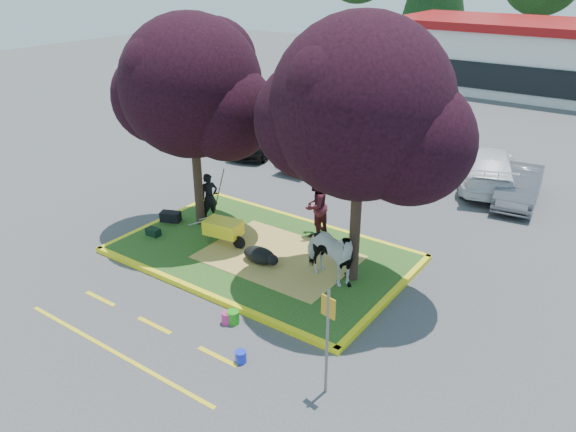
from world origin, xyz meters
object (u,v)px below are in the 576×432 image
Objects in this scene: car_silver at (314,150)px; calf at (260,255)px; sign_post at (327,331)px; bucket_blue at (241,357)px; bucket_green at (233,317)px; handler at (209,197)px; car_black at (261,135)px; bucket_pink at (227,318)px; cow at (328,254)px; wheelbarrow at (224,228)px.

calf is at bearing 111.06° from car_silver.
bucket_blue is at bearing -161.55° from sign_post.
calf reaches higher than bucket_green.
handler is at bearing 91.42° from car_silver.
calf is 0.24× the size of car_black.
calf is 10.58m from car_black.
car_black reaches higher than bucket_pink.
cow is at bearing -78.38° from handler.
handler is 0.40× the size of car_silver.
calf is at bearing -67.11° from car_black.
handler is 0.36× the size of car_black.
wheelbarrow is (-3.67, 0.05, -0.29)m from cow.
wheelbarrow is at bearing -73.63° from car_black.
bucket_green is 1.46m from bucket_blue.
car_black is (-8.61, 11.89, 0.60)m from bucket_blue.
calf is at bearing 114.31° from bucket_green.
calf reaches higher than bucket_blue.
wheelbarrow is at bearing -101.26° from handler.
bucket_pink is at bearing 110.69° from car_silver.
sign_post is at bearing -13.46° from bucket_green.
car_black is at bearing 124.72° from bucket_green.
handler reaches higher than bucket_pink.
handler is 6.86m from car_silver.
wheelbarrow is at bearing 159.16° from sign_post.
bucket_green is 1.10× the size of bucket_pink.
bucket_pink is 1.10× the size of bucket_blue.
bucket_green is 0.08× the size of car_silver.
cow is 7.06× the size of bucket_blue.
calf is 0.53× the size of wheelbarrow.
bucket_green is at bearing -43.59° from calf.
sign_post is 7.40× the size of bucket_green.
calf is 3.17× the size of bucket_green.
calf is at bearing 152.98° from sign_post.
bucket_blue is 12.98m from car_silver.
sign_post is 8.15× the size of bucket_pink.
cow is 1.21× the size of handler.
calf is 8.89m from car_silver.
cow reaches higher than calf.
bucket_green is at bearing -108.85° from handler.
handler is 5.32× the size of bucket_pink.
bucket_pink is (-0.11, -0.09, -0.01)m from bucket_green.
bucket_blue is 14.69m from car_black.
sign_post is 15.74m from car_black.
calf is 2.74m from bucket_green.
car_silver is at bearing 113.31° from bucket_green.
bucket_green is 0.08× the size of car_black.
bucket_blue is 0.06× the size of car_black.
cow is 3.68m from wheelbarrow.
car_black reaches higher than wheelbarrow.
sign_post is at bearing -11.51° from bucket_pink.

